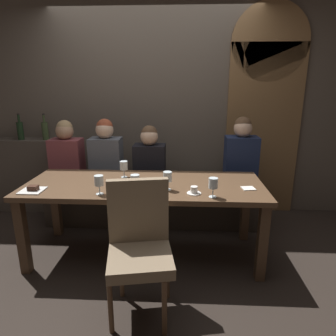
{
  "coord_description": "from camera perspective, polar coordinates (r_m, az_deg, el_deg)",
  "views": [
    {
      "loc": [
        0.35,
        -2.59,
        1.63
      ],
      "look_at": [
        0.21,
        0.18,
        0.84
      ],
      "focal_mm": 31.65,
      "sensor_mm": 36.0,
      "label": 1
    }
  ],
  "objects": [
    {
      "name": "diner_redhead",
      "position": [
        3.68,
        -18.9,
        2.32
      ],
      "size": [
        0.36,
        0.24,
        0.78
      ],
      "color": "brown",
      "rests_on": "banquette_bench"
    },
    {
      "name": "ground",
      "position": [
        3.09,
        -4.29,
        -16.05
      ],
      "size": [
        9.0,
        9.0,
        0.0
      ],
      "primitive_type": "plane",
      "color": "black"
    },
    {
      "name": "wine_bottle_dark_red",
      "position": [
        4.19,
        -26.58,
        6.56
      ],
      "size": [
        0.08,
        0.08,
        0.33
      ],
      "color": "black",
      "rests_on": "back_counter"
    },
    {
      "name": "diner_bearded",
      "position": [
        3.5,
        -11.84,
        2.36
      ],
      "size": [
        0.36,
        0.24,
        0.8
      ],
      "color": "#4C515B",
      "rests_on": "banquette_bench"
    },
    {
      "name": "wine_glass_near_right",
      "position": [
        2.55,
        -0.09,
        -1.84
      ],
      "size": [
        0.08,
        0.08,
        0.16
      ],
      "color": "silver",
      "rests_on": "dining_table"
    },
    {
      "name": "diner_far_end",
      "position": [
        3.41,
        -3.56,
        1.7
      ],
      "size": [
        0.36,
        0.24,
        0.73
      ],
      "color": "black",
      "rests_on": "banquette_bench"
    },
    {
      "name": "dining_table",
      "position": [
        2.8,
        -4.57,
        -4.63
      ],
      "size": [
        2.2,
        0.84,
        0.74
      ],
      "color": "#493422",
      "rests_on": "ground"
    },
    {
      "name": "back_wall_tiled",
      "position": [
        3.83,
        -2.47,
        13.94
      ],
      "size": [
        6.0,
        0.12,
        3.0
      ],
      "primitive_type": "cube",
      "color": "brown",
      "rests_on": "ground"
    },
    {
      "name": "back_counter",
      "position": [
        4.26,
        -23.77,
        -1.21
      ],
      "size": [
        1.1,
        0.28,
        0.95
      ],
      "primitive_type": "cube",
      "color": "#494138",
      "rests_on": "ground"
    },
    {
      "name": "wine_bottle_pale_label",
      "position": [
        4.05,
        -22.59,
        6.75
      ],
      "size": [
        0.08,
        0.08,
        0.33
      ],
      "color": "#384728",
      "rests_on": "back_counter"
    },
    {
      "name": "banquette_bench",
      "position": [
        3.6,
        -3.0,
        -7.05
      ],
      "size": [
        2.5,
        0.44,
        0.45
      ],
      "color": "#312A23",
      "rests_on": "ground"
    },
    {
      "name": "espresso_cup",
      "position": [
        2.5,
        5.03,
        -4.38
      ],
      "size": [
        0.12,
        0.12,
        0.06
      ],
      "color": "white",
      "rests_on": "dining_table"
    },
    {
      "name": "chair_near_side",
      "position": [
        2.18,
        -5.53,
        -13.65
      ],
      "size": [
        0.51,
        0.51,
        0.98
      ],
      "color": "brown",
      "rests_on": "ground"
    },
    {
      "name": "wine_glass_far_left",
      "position": [
        2.93,
        -8.51,
        0.33
      ],
      "size": [
        0.08,
        0.08,
        0.16
      ],
      "color": "silver",
      "rests_on": "dining_table"
    },
    {
      "name": "dessert_plate",
      "position": [
        2.81,
        -24.62,
        -3.81
      ],
      "size": [
        0.19,
        0.19,
        0.05
      ],
      "color": "white",
      "rests_on": "dining_table"
    },
    {
      "name": "wine_glass_center_back",
      "position": [
        2.52,
        -13.16,
        -2.52
      ],
      "size": [
        0.08,
        0.08,
        0.16
      ],
      "color": "silver",
      "rests_on": "dining_table"
    },
    {
      "name": "wine_glass_far_right",
      "position": [
        2.48,
        -6.35,
        -2.36
      ],
      "size": [
        0.08,
        0.08,
        0.16
      ],
      "color": "silver",
      "rests_on": "dining_table"
    },
    {
      "name": "wine_glass_end_right",
      "position": [
        2.42,
        8.7,
        -3.08
      ],
      "size": [
        0.08,
        0.08,
        0.16
      ],
      "color": "silver",
      "rests_on": "dining_table"
    },
    {
      "name": "arched_door",
      "position": [
        3.88,
        18.11,
        11.22
      ],
      "size": [
        0.9,
        0.05,
        2.55
      ],
      "color": "brown",
      "rests_on": "ground"
    },
    {
      "name": "folded_napkin",
      "position": [
        2.71,
        15.21,
        -3.81
      ],
      "size": [
        0.12,
        0.12,
        0.01
      ],
      "primitive_type": "cube",
      "rotation": [
        0.0,
        0.0,
        0.16
      ],
      "color": "silver",
      "rests_on": "dining_table"
    },
    {
      "name": "diner_near_end",
      "position": [
        3.44,
        13.88,
        2.26
      ],
      "size": [
        0.36,
        0.24,
        0.84
      ],
      "color": "#192342",
      "rests_on": "banquette_bench"
    }
  ]
}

